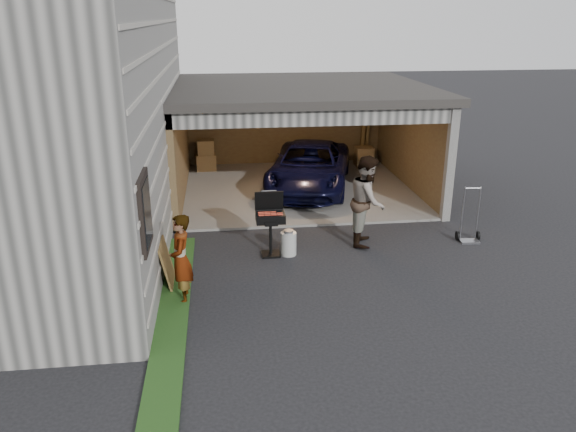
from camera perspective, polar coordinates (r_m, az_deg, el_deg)
name	(u,v)px	position (r m, az deg, el deg)	size (l,w,h in m)	color
ground	(307,300)	(9.78, 1.90, -8.56)	(80.00, 80.00, 0.00)	black
groundcover_strip	(170,339)	(8.85, -11.94, -12.12)	(0.50, 8.00, 0.06)	#193814
garage	(297,121)	(15.69, 0.88, 9.60)	(6.80, 6.30, 2.90)	#605E59
minivan	(309,169)	(15.59, 2.19, 4.82)	(2.05, 4.46, 1.24)	black
woman	(181,259)	(9.58, -10.82, -4.35)	(0.57, 0.37, 1.57)	silver
man	(367,201)	(11.90, 8.08, 1.56)	(0.93, 0.73, 1.92)	#4B2A1D
bbq_grill	(270,219)	(11.26, -1.81, -0.35)	(0.58, 0.51, 1.29)	black
propane_tank	(288,244)	(11.45, 0.05, -2.83)	(0.32, 0.32, 0.48)	#BBBCB7
plywood_panel	(167,264)	(10.33, -12.16, -4.79)	(0.04, 0.77, 0.86)	brown
hand_truck	(469,231)	(12.75, 17.91, -1.44)	(0.51, 0.40, 1.21)	gray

